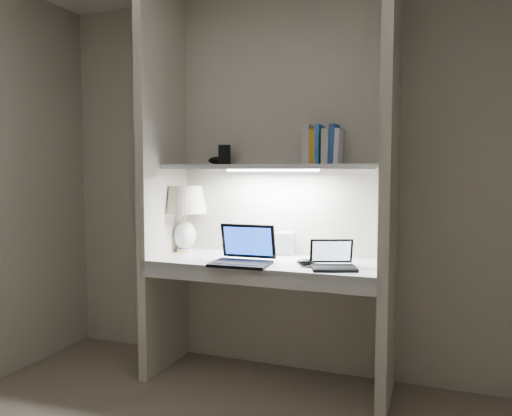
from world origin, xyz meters
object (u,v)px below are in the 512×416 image
at_px(laptop_netbook, 333,262).
at_px(speaker, 285,244).
at_px(laptop_main, 243,255).
at_px(table_lamp, 184,207).
at_px(book_row, 323,146).

relative_size(laptop_netbook, speaker, 1.99).
relative_size(laptop_main, laptop_netbook, 1.16).
xyz_separation_m(table_lamp, speaker, (0.69, 0.10, -0.23)).
xyz_separation_m(table_lamp, book_row, (0.94, 0.07, 0.40)).
bearing_deg(table_lamp, laptop_netbook, -11.82).
xyz_separation_m(laptop_main, laptop_netbook, (0.53, 0.05, -0.01)).
xyz_separation_m(table_lamp, laptop_netbook, (1.07, -0.22, -0.27)).
relative_size(table_lamp, laptop_netbook, 1.48).
relative_size(laptop_main, speaker, 2.31).
xyz_separation_m(laptop_main, book_row, (0.40, 0.34, 0.66)).
distance_m(laptop_main, book_row, 0.84).
height_order(table_lamp, laptop_main, table_lamp).
height_order(table_lamp, laptop_netbook, table_lamp).
bearing_deg(laptop_main, table_lamp, 150.53).
height_order(speaker, book_row, book_row).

